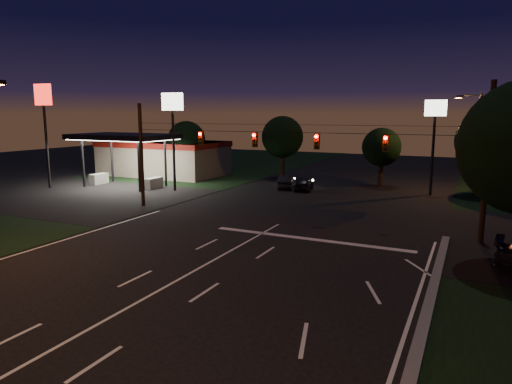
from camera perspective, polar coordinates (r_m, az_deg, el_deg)
The scene contains 17 objects.
ground at distance 18.70m, azimuth -14.59°, elevation -13.21°, with size 140.00×140.00×0.00m, color black.
cross_street_left at distance 43.31m, azimuth -21.23°, elevation -0.49°, with size 20.00×16.00×0.02m, color black.
stop_bar at distance 26.87m, azimuth 6.65°, elevation -5.84°, with size 12.00×0.50×0.01m, color silver.
utility_pole_right at distance 28.93m, azimuth 26.24°, elevation -5.69°, with size 0.30×0.30×9.00m, color black.
utility_pole_left at distance 37.17m, azimuth -13.87°, elevation -1.71°, with size 0.28×0.28×8.00m, color black.
signal_span at distance 30.24m, azimuth 3.61°, elevation 6.52°, with size 24.00×0.40×1.56m.
gas_station at distance 54.86m, azimuth -11.75°, elevation 4.50°, with size 14.20×16.10×5.25m.
pole_sign_left_near at distance 43.22m, azimuth -10.37°, elevation 9.30°, with size 2.20×0.30×9.10m.
pole_sign_left_far at distance 48.54m, azimuth -24.98°, elevation 9.34°, with size 2.00×0.30×10.00m.
pole_sign_right at distance 43.15m, azimuth 21.42°, elevation 7.81°, with size 1.80×0.30×8.40m.
street_light_right_far at distance 45.06m, azimuth 25.67°, elevation 6.30°, with size 2.20×0.35×9.00m.
tree_far_a at distance 52.24m, azimuth -8.59°, elevation 6.41°, with size 4.20×4.20×6.42m.
tree_far_b at distance 51.01m, azimuth 3.40°, elevation 6.82°, with size 4.60×4.60×6.98m.
tree_far_c at distance 46.98m, azimuth 15.46°, elevation 5.37°, with size 3.80×3.80×5.86m.
tree_far_d at distance 44.22m, azimuth 26.64°, elevation 5.64°, with size 4.80×4.80×7.30m.
car_oncoming_a at distance 43.71m, azimuth 6.01°, elevation 1.06°, with size 1.51×3.76×1.28m, color black.
car_oncoming_b at distance 44.77m, azimuth 3.82°, elevation 1.27°, with size 1.31×3.75×1.23m, color black.
Camera 1 is at (11.34, -13.01, 7.19)m, focal length 32.00 mm.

